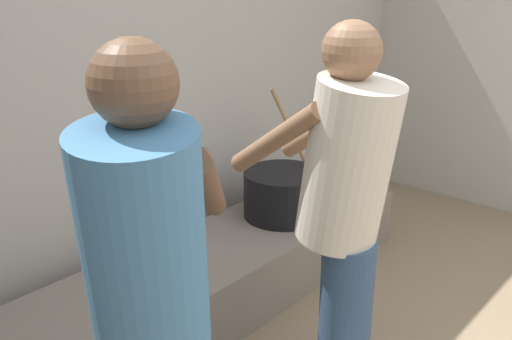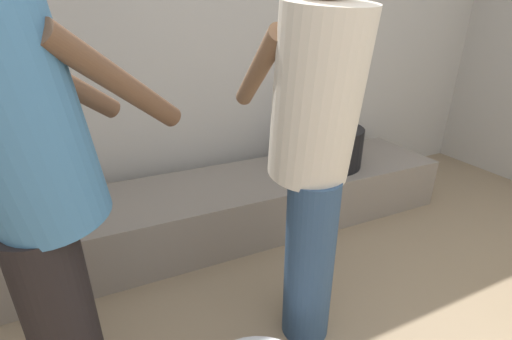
% 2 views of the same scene
% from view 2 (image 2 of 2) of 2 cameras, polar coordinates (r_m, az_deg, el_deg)
% --- Properties ---
extents(block_enclosure_rear, '(5.03, 0.20, 2.04)m').
position_cam_2_polar(block_enclosure_rear, '(2.51, -6.69, 17.55)').
color(block_enclosure_rear, '#ADA8A0').
rests_on(block_enclosure_rear, ground_plane).
extents(hearth_ledge, '(2.69, 0.60, 0.34)m').
position_cam_2_polar(hearth_ledge, '(2.30, -1.49, -5.32)').
color(hearth_ledge, slate).
rests_on(hearth_ledge, ground_plane).
extents(cooking_pot_main, '(0.44, 0.44, 0.71)m').
position_cam_2_polar(cooking_pot_main, '(2.45, 11.62, 3.78)').
color(cooking_pot_main, black).
rests_on(cooking_pot_main, hearth_ledge).
extents(cook_in_cream_shirt, '(0.39, 0.67, 1.51)m').
position_cam_2_polar(cook_in_cream_shirt, '(1.29, 9.19, 4.29)').
color(cook_in_cream_shirt, navy).
rests_on(cook_in_cream_shirt, ground_plane).
extents(cook_in_blue_shirt, '(0.70, 0.66, 1.53)m').
position_cam_2_polar(cook_in_blue_shirt, '(1.11, -31.92, -1.58)').
color(cook_in_blue_shirt, black).
rests_on(cook_in_blue_shirt, ground_plane).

